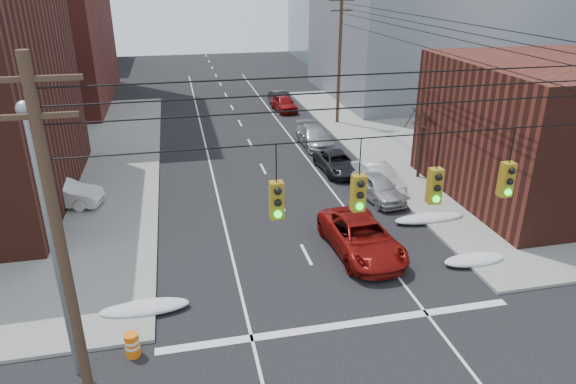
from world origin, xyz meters
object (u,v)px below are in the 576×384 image
parked_car_c (337,163)px  parked_car_a (378,187)px  red_pickup (361,237)px  parked_car_f (280,99)px  construction_barrel (132,345)px  parked_car_b (378,177)px  parked_car_d (314,137)px  parked_car_e (284,103)px  lot_car_b (28,158)px  lot_car_a (60,194)px

parked_car_c → parked_car_a: bearing=-81.2°
red_pickup → parked_car_f: (2.18, 29.57, -0.08)m
red_pickup → construction_barrel: red_pickup is taller
parked_car_b → parked_car_c: parked_car_b is taller
parked_car_d → construction_barrel: parked_car_d is taller
red_pickup → parked_car_e: 28.00m
parked_car_e → parked_car_d: bearing=-95.5°
red_pickup → parked_car_d: red_pickup is taller
parked_car_f → parked_car_c: bearing=-93.2°
parked_car_a → parked_car_e: 22.10m
parked_car_e → lot_car_b: (-20.40, -12.39, 0.15)m
red_pickup → parked_car_c: bearing=75.4°
parked_car_b → parked_car_c: (-1.60, 3.30, -0.11)m
parked_car_b → lot_car_b: lot_car_b is taller
red_pickup → parked_car_f: size_ratio=1.30×
parked_car_c → parked_car_e: (0.00, 17.20, 0.11)m
lot_car_b → parked_car_e: bearing=-68.4°
construction_barrel → parked_car_e: bearing=69.3°
red_pickup → parked_car_e: red_pickup is taller
parked_car_b → lot_car_a: 18.81m
parked_car_a → lot_car_a: size_ratio=0.94×
red_pickup → lot_car_b: bearing=136.5°
lot_car_b → parked_car_c: bearing=-112.9°
lot_car_a → lot_car_b: (-3.23, 7.02, -0.01)m
parked_car_a → parked_car_b: size_ratio=0.95×
construction_barrel → parked_car_d: bearing=60.0°
parked_car_d → lot_car_b: lot_car_b is taller
parked_car_e → parked_car_f: parked_car_e is taller
parked_car_f → lot_car_b: size_ratio=0.84×
red_pickup → parked_car_d: bearing=79.4°
parked_car_b → parked_car_c: bearing=109.6°
red_pickup → lot_car_a: bearing=147.3°
parked_car_a → parked_car_b: bearing=60.9°
parked_car_c → construction_barrel: parked_car_c is taller
parked_car_c → lot_car_b: (-20.40, 4.81, 0.26)m
lot_car_a → construction_barrel: 14.43m
parked_car_d → lot_car_a: lot_car_a is taller
parked_car_e → parked_car_f: (0.00, 1.66, -0.01)m
parked_car_e → parked_car_f: 1.66m
lot_car_a → red_pickup: bearing=-105.7°
parked_car_f → lot_car_b: bearing=-148.7°
red_pickup → parked_car_e: size_ratio=1.34×
parked_car_f → lot_car_a: size_ratio=0.98×
parked_car_c → parked_car_f: parked_car_f is taller
parked_car_c → parked_car_d: parked_car_d is taller
parked_car_d → lot_car_b: size_ratio=0.95×
parked_car_d → parked_car_e: bearing=89.4°
parked_car_f → parked_car_d: bearing=-93.2°
parked_car_b → parked_car_e: bearing=88.2°
parked_car_c → construction_barrel: 20.21m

